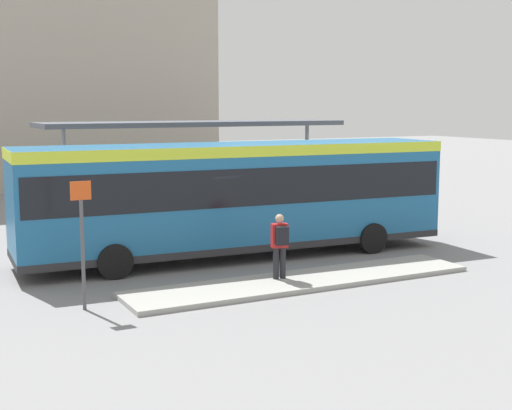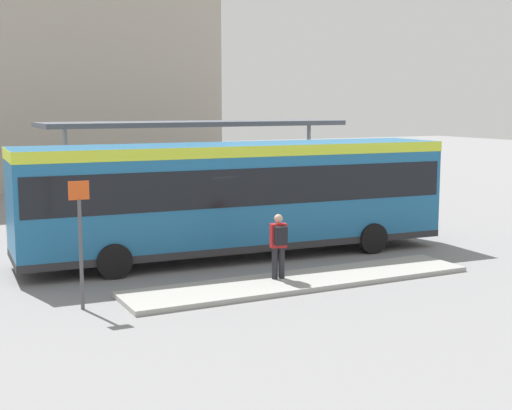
{
  "view_description": "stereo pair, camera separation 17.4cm",
  "coord_description": "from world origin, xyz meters",
  "views": [
    {
      "loc": [
        -8.87,
        -18.37,
        4.41
      ],
      "look_at": [
        0.62,
        0.0,
        1.48
      ],
      "focal_mm": 50.0,
      "sensor_mm": 36.0,
      "label": 1
    },
    {
      "loc": [
        -8.72,
        -18.45,
        4.41
      ],
      "look_at": [
        0.62,
        0.0,
        1.48
      ],
      "focal_mm": 50.0,
      "sensor_mm": 36.0,
      "label": 2
    }
  ],
  "objects": [
    {
      "name": "pedestrian_waiting",
      "position": [
        -0.44,
        -3.35,
        1.05
      ],
      "size": [
        0.43,
        0.47,
        1.62
      ],
      "rotation": [
        0.0,
        0.0,
        1.37
      ],
      "color": "#232328",
      "rests_on": "curb_island"
    },
    {
      "name": "station_shelter",
      "position": [
        1.66,
        7.07,
        3.62
      ],
      "size": [
        11.81,
        2.76,
        3.77
      ],
      "color": "#4C515B",
      "rests_on": "ground_plane"
    },
    {
      "name": "potted_planter_near_shelter",
      "position": [
        3.74,
        4.71,
        0.77
      ],
      "size": [
        1.0,
        1.0,
        1.48
      ],
      "color": "slate",
      "rests_on": "ground_plane"
    },
    {
      "name": "platform_sign",
      "position": [
        -5.3,
        -3.37,
        1.56
      ],
      "size": [
        0.44,
        0.08,
        2.8
      ],
      "color": "#4C4C51",
      "rests_on": "ground_plane"
    },
    {
      "name": "ground_plane",
      "position": [
        0.0,
        0.0,
        0.0
      ],
      "size": [
        120.0,
        120.0,
        0.0
      ],
      "primitive_type": "plane",
      "color": "gray"
    },
    {
      "name": "bicycle_black",
      "position": [
        9.68,
        4.71,
        0.37
      ],
      "size": [
        0.48,
        1.72,
        0.74
      ],
      "rotation": [
        0.0,
        0.0,
        1.5
      ],
      "color": "black",
      "rests_on": "ground_plane"
    },
    {
      "name": "bicycle_red",
      "position": [
        9.95,
        6.98,
        0.36
      ],
      "size": [
        0.48,
        1.64,
        0.71
      ],
      "rotation": [
        0.0,
        0.0,
        -1.69
      ],
      "color": "black",
      "rests_on": "ground_plane"
    },
    {
      "name": "bicycle_white",
      "position": [
        9.73,
        5.47,
        0.36
      ],
      "size": [
        0.48,
        1.62,
        0.71
      ],
      "rotation": [
        0.0,
        0.0,
        1.4
      ],
      "color": "black",
      "rests_on": "ground_plane"
    },
    {
      "name": "city_bus",
      "position": [
        0.01,
        -0.0,
        1.92
      ],
      "size": [
        12.63,
        3.19,
        3.29
      ],
      "rotation": [
        0.0,
        0.0,
        -0.05
      ],
      "color": "#1E6093",
      "rests_on": "ground_plane"
    },
    {
      "name": "bicycle_blue",
      "position": [
        9.61,
        6.22,
        0.33
      ],
      "size": [
        0.48,
        1.53,
        0.66
      ],
      "rotation": [
        0.0,
        0.0,
        1.67
      ],
      "color": "black",
      "rests_on": "ground_plane"
    },
    {
      "name": "curb_island",
      "position": [
        0.09,
        -3.56,
        0.06
      ],
      "size": [
        9.11,
        1.8,
        0.12
      ],
      "color": "#9E9E99",
      "rests_on": "ground_plane"
    },
    {
      "name": "potted_planter_far_side",
      "position": [
        5.91,
        5.07,
        0.68
      ],
      "size": [
        0.93,
        0.93,
        1.32
      ],
      "color": "slate",
      "rests_on": "ground_plane"
    }
  ]
}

